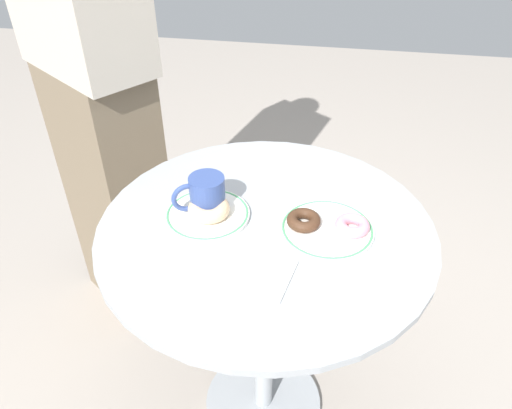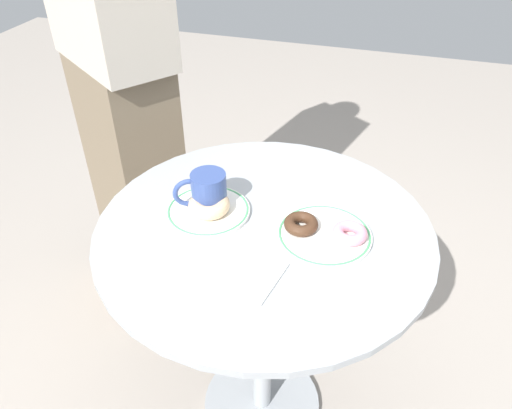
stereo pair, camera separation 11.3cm
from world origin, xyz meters
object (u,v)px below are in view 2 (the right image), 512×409
(plate_left, at_px, (208,211))
(paper_napkin, at_px, (248,274))
(donut_pink_frosted, at_px, (350,232))
(coffee_mug, at_px, (207,192))
(cafe_table, at_px, (263,287))
(person_figure, at_px, (119,80))
(plate_right, at_px, (324,235))
(donut_glazed, at_px, (210,204))
(donut_chocolate, at_px, (301,225))

(plate_left, xyz_separation_m, paper_napkin, (0.15, -0.17, -0.00))
(donut_pink_frosted, height_order, coffee_mug, coffee_mug)
(cafe_table, height_order, plate_left, plate_left)
(person_figure, bearing_deg, paper_napkin, -43.61)
(cafe_table, bearing_deg, paper_napkin, -85.64)
(plate_right, distance_m, donut_glazed, 0.28)
(cafe_table, xyz_separation_m, paper_napkin, (0.01, -0.16, 0.21))
(paper_napkin, xyz_separation_m, person_figure, (-0.61, 0.58, 0.12))
(coffee_mug, bearing_deg, donut_chocolate, -6.26)
(cafe_table, relative_size, plate_right, 3.69)
(donut_pink_frosted, xyz_separation_m, person_figure, (-0.79, 0.41, 0.10))
(donut_chocolate, xyz_separation_m, coffee_mug, (-0.23, 0.03, 0.03))
(cafe_table, bearing_deg, plate_right, -0.30)
(cafe_table, xyz_separation_m, person_figure, (-0.59, 0.41, 0.33))
(donut_pink_frosted, bearing_deg, plate_right, -174.45)
(paper_napkin, bearing_deg, donut_pink_frosted, 42.58)
(paper_napkin, bearing_deg, plate_right, 51.74)
(coffee_mug, bearing_deg, paper_napkin, -49.21)
(donut_pink_frosted, bearing_deg, donut_chocolate, -175.18)
(plate_right, relative_size, coffee_mug, 1.78)
(plate_right, relative_size, paper_napkin, 1.65)
(plate_left, height_order, donut_glazed, donut_glazed)
(donut_chocolate, relative_size, paper_napkin, 0.61)
(cafe_table, relative_size, donut_chocolate, 10.08)
(plate_left, xyz_separation_m, donut_glazed, (0.01, -0.00, 0.02))
(donut_pink_frosted, distance_m, donut_chocolate, 0.11)
(plate_right, height_order, donut_pink_frosted, donut_pink_frosted)
(plate_right, distance_m, donut_chocolate, 0.06)
(plate_right, relative_size, donut_chocolate, 2.73)
(person_figure, bearing_deg, donut_chocolate, -31.56)
(coffee_mug, bearing_deg, plate_left, -68.04)
(plate_left, distance_m, donut_pink_frosted, 0.34)
(cafe_table, xyz_separation_m, donut_pink_frosted, (0.20, 0.00, 0.23))
(coffee_mug, bearing_deg, donut_pink_frosted, -2.73)
(donut_pink_frosted, distance_m, person_figure, 0.89)
(coffee_mug, bearing_deg, donut_glazed, -55.58)
(cafe_table, height_order, plate_right, plate_right)
(cafe_table, distance_m, plate_right, 0.26)
(paper_napkin, distance_m, coffee_mug, 0.25)
(donut_glazed, height_order, donut_chocolate, donut_glazed)
(coffee_mug, relative_size, person_figure, 0.07)
(donut_glazed, xyz_separation_m, donut_chocolate, (0.22, -0.01, -0.00))
(plate_left, relative_size, plate_right, 0.94)
(donut_pink_frosted, relative_size, paper_napkin, 0.61)
(plate_right, bearing_deg, donut_pink_frosted, 5.55)
(plate_right, height_order, donut_glazed, donut_glazed)
(person_figure, bearing_deg, cafe_table, -34.84)
(donut_glazed, distance_m, coffee_mug, 0.03)
(cafe_table, distance_m, paper_napkin, 0.27)
(plate_right, height_order, person_figure, person_figure)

